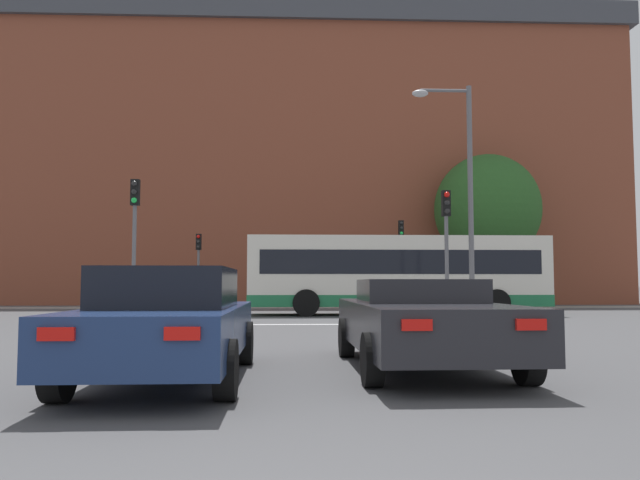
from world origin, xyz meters
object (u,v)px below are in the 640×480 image
bus_crossing_lead (396,273)px  traffic_light_near_right (447,233)px  traffic_light_far_right (401,249)px  street_lamp_junction (461,178)px  traffic_light_far_left (198,258)px  car_saloon_left (170,322)px  car_roadster_right (422,322)px  traffic_light_near_left (134,227)px  pedestrian_waiting (172,286)px

bus_crossing_lead → traffic_light_near_right: (0.70, -5.20, 1.14)m
traffic_light_far_right → street_lamp_junction: (-0.25, -12.15, 1.52)m
traffic_light_far_left → car_saloon_left: bearing=-82.2°
car_roadster_right → traffic_light_near_left: (-6.68, 10.24, 2.27)m
car_roadster_right → traffic_light_far_left: traffic_light_far_left is taller
traffic_light_far_right → street_lamp_junction: bearing=-91.2°
bus_crossing_lead → traffic_light_far_left: traffic_light_far_left is taller
car_roadster_right → traffic_light_near_left: bearing=122.2°
car_saloon_left → traffic_light_far_left: 23.39m
traffic_light_far_left → pedestrian_waiting: (-1.45, 0.77, -1.39)m
street_lamp_junction → bus_crossing_lead: bearing=102.1°
car_saloon_left → car_roadster_right: car_saloon_left is taller
traffic_light_near_right → pedestrian_waiting: size_ratio=2.20×
traffic_light_near_right → car_roadster_right: bearing=-106.0°
traffic_light_far_right → traffic_light_near_right: bearing=-93.3°
car_saloon_left → street_lamp_junction: bearing=57.7°
street_lamp_junction → pedestrian_waiting: street_lamp_junction is taller
traffic_light_near_left → traffic_light_near_right: (9.56, -0.17, -0.19)m
traffic_light_far_right → traffic_light_near_right: 12.06m
car_roadster_right → traffic_light_far_right: size_ratio=1.12×
traffic_light_far_left → street_lamp_junction: bearing=-51.2°
bus_crossing_lead → traffic_light_near_left: (-8.86, -5.03, 1.33)m
car_roadster_right → traffic_light_far_right: (3.58, 22.11, 2.26)m
traffic_light_near_right → traffic_light_near_left: bearing=179.0°
traffic_light_far_right → street_lamp_junction: 12.25m
car_roadster_right → pedestrian_waiting: size_ratio=2.65×
street_lamp_junction → car_roadster_right: bearing=-108.5°
traffic_light_near_right → street_lamp_junction: (0.44, -0.11, 1.70)m
car_roadster_right → street_lamp_junction: street_lamp_junction is taller
bus_crossing_lead → traffic_light_far_right: 7.11m
car_saloon_left → traffic_light_far_left: bearing=97.2°
car_roadster_right → pedestrian_waiting: pedestrian_waiting is taller
traffic_light_far_right → pedestrian_waiting: traffic_light_far_right is taller
pedestrian_waiting → car_saloon_left: bearing=-70.5°
bus_crossing_lead → pedestrian_waiting: bearing=-127.2°
car_roadster_right → street_lamp_junction: 11.16m
car_saloon_left → traffic_light_near_left: 11.81m
car_roadster_right → pedestrian_waiting: (-7.98, 22.99, 0.44)m
bus_crossing_lead → traffic_light_far_right: size_ratio=2.61×
car_saloon_left → pedestrian_waiting: bearing=100.3°
pedestrian_waiting → bus_crossing_lead: bearing=-28.6°
bus_crossing_lead → traffic_light_near_right: bearing=7.7°
car_saloon_left → traffic_light_far_left: (-3.15, 23.11, 1.77)m
traffic_light_far_left → street_lamp_junction: (9.87, -12.26, 1.96)m
car_saloon_left → street_lamp_junction: 13.29m
car_saloon_left → car_roadster_right: size_ratio=0.97×
traffic_light_far_right → bus_crossing_lead: bearing=-101.5°
traffic_light_far_left → pedestrian_waiting: 2.15m
traffic_light_far_right → pedestrian_waiting: 11.74m
bus_crossing_lead → pedestrian_waiting: size_ratio=6.17×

